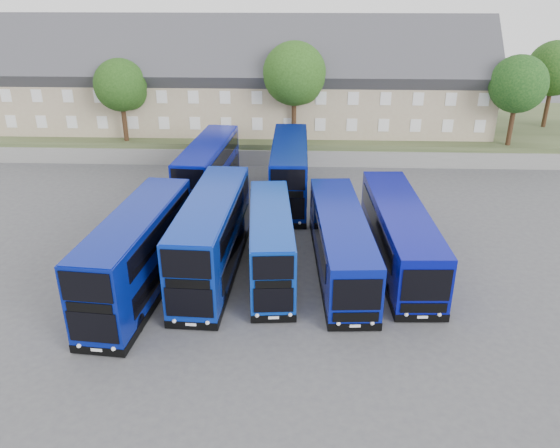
{
  "coord_description": "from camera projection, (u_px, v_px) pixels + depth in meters",
  "views": [
    {
      "loc": [
        2.78,
        -25.23,
        16.38
      ],
      "look_at": [
        1.5,
        5.86,
        2.2
      ],
      "focal_mm": 35.0,
      "sensor_mm": 36.0,
      "label": 1
    }
  ],
  "objects": [
    {
      "name": "retaining_wall",
      "position": [
        272.0,
        158.0,
        51.34
      ],
      "size": [
        70.0,
        0.4,
        1.5
      ],
      "primitive_type": "cube",
      "color": "slate",
      "rests_on": "ground"
    },
    {
      "name": "coach_east_a",
      "position": [
        340.0,
        244.0,
        32.66
      ],
      "size": [
        3.55,
        13.2,
        3.57
      ],
      "rotation": [
        0.0,
        0.0,
        0.06
      ],
      "color": "#071489",
      "rests_on": "ground"
    },
    {
      "name": "dd_front_left",
      "position": [
        138.0,
        255.0,
        30.09
      ],
      "size": [
        3.81,
        12.08,
        4.73
      ],
      "rotation": [
        0.0,
        0.0,
        -0.09
      ],
      "color": "navy",
      "rests_on": "ground"
    },
    {
      "name": "tree_west",
      "position": [
        122.0,
        87.0,
        50.24
      ],
      "size": [
        4.8,
        4.8,
        7.65
      ],
      "color": "#382314",
      "rests_on": "earth_bank"
    },
    {
      "name": "earth_bank",
      "position": [
        277.0,
        128.0,
        60.33
      ],
      "size": [
        80.0,
        20.0,
        2.0
      ],
      "primitive_type": "cube",
      "color": "#3D4B2A",
      "rests_on": "ground"
    },
    {
      "name": "coach_east_b",
      "position": [
        399.0,
        236.0,
        33.53
      ],
      "size": [
        3.37,
        13.55,
        3.68
      ],
      "rotation": [
        0.0,
        0.0,
        0.04
      ],
      "color": "#070D8A",
      "rests_on": "ground"
    },
    {
      "name": "terrace_row",
      "position": [
        245.0,
        83.0,
        54.48
      ],
      "size": [
        48.0,
        10.4,
        11.2
      ],
      "color": "tan",
      "rests_on": "earth_bank"
    },
    {
      "name": "tree_east",
      "position": [
        519.0,
        86.0,
        48.76
      ],
      "size": [
        5.12,
        5.12,
        8.16
      ],
      "color": "#382314",
      "rests_on": "earth_bank"
    },
    {
      "name": "ground",
      "position": [
        248.0,
        304.0,
        29.83
      ],
      "size": [
        120.0,
        120.0,
        0.0
      ],
      "primitive_type": "plane",
      "color": "#47474C",
      "rests_on": "ground"
    },
    {
      "name": "dd_front_mid",
      "position": [
        212.0,
        238.0,
        32.02
      ],
      "size": [
        3.27,
        12.09,
        4.76
      ],
      "rotation": [
        0.0,
        0.0,
        -0.04
      ],
      "color": "#082698",
      "rests_on": "ground"
    },
    {
      "name": "dd_rear_left",
      "position": [
        209.0,
        172.0,
        43.11
      ],
      "size": [
        3.58,
        11.67,
        4.57
      ],
      "rotation": [
        0.0,
        0.0,
        -0.08
      ],
      "color": "#081394",
      "rests_on": "ground"
    },
    {
      "name": "tree_mid",
      "position": [
        296.0,
        76.0,
        49.68
      ],
      "size": [
        5.76,
        5.76,
        9.18
      ],
      "color": "#382314",
      "rests_on": "earth_bank"
    },
    {
      "name": "tree_far",
      "position": [
        555.0,
        70.0,
        54.76
      ],
      "size": [
        5.44,
        5.44,
        8.67
      ],
      "color": "#382314",
      "rests_on": "earth_bank"
    },
    {
      "name": "dd_front_right",
      "position": [
        271.0,
        245.0,
        31.97
      ],
      "size": [
        3.21,
        10.49,
        4.1
      ],
      "rotation": [
        0.0,
        0.0,
        0.08
      ],
      "color": "#0832A4",
      "rests_on": "ground"
    },
    {
      "name": "dd_rear_right",
      "position": [
        289.0,
        172.0,
        42.93
      ],
      "size": [
        2.75,
        11.77,
        4.67
      ],
      "rotation": [
        0.0,
        0.0,
        0.0
      ],
      "color": "navy",
      "rests_on": "ground"
    }
  ]
}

